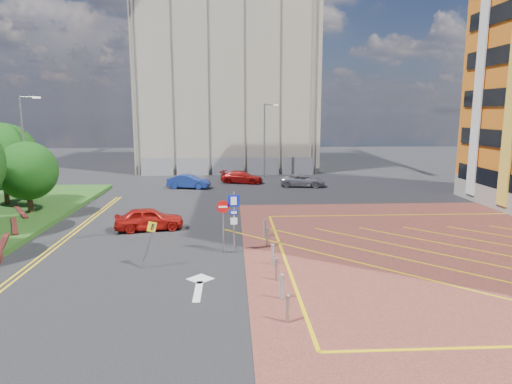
{
  "coord_description": "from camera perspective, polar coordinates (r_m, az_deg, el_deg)",
  "views": [
    {
      "loc": [
        0.41,
        -21.6,
        7.23
      ],
      "look_at": [
        1.8,
        4.21,
        2.61
      ],
      "focal_mm": 32.0,
      "sensor_mm": 36.0,
      "label": 1
    }
  ],
  "objects": [
    {
      "name": "warning_sign",
      "position": [
        21.61,
        -13.18,
        -5.72
      ],
      "size": [
        0.81,
        0.43,
        2.24
      ],
      "color": "#9EA0A8",
      "rests_on": "ground"
    },
    {
      "name": "tree_d",
      "position": [
        38.66,
        -29.08,
        3.87
      ],
      "size": [
        5.0,
        5.0,
        6.08
      ],
      "color": "#3D2B1C",
      "rests_on": "grass_bed"
    },
    {
      "name": "lamp_left_far",
      "position": [
        36.82,
        -26.94,
        5.03
      ],
      "size": [
        1.53,
        0.16,
        8.0
      ],
      "color": "#9EA0A8",
      "rests_on": "grass_bed"
    },
    {
      "name": "bollard_row",
      "position": [
        21.14,
        2.23,
        -8.53
      ],
      "size": [
        0.14,
        11.14,
        0.9
      ],
      "color": "#9EA0A8",
      "rests_on": "forecourt"
    },
    {
      "name": "car_blue_back",
      "position": [
        43.4,
        -8.43,
        1.3
      ],
      "size": [
        4.15,
        2.1,
        1.31
      ],
      "primitive_type": "imported",
      "rotation": [
        0.0,
        0.0,
        1.38
      ],
      "color": "navy",
      "rests_on": "ground"
    },
    {
      "name": "lamp_back",
      "position": [
        49.82,
        1.16,
        6.82
      ],
      "size": [
        1.53,
        0.16,
        8.0
      ],
      "color": "#9EA0A8",
      "rests_on": "ground"
    },
    {
      "name": "construction_building",
      "position": [
        61.72,
        -3.55,
        13.61
      ],
      "size": [
        21.2,
        19.2,
        22.0
      ],
      "primitive_type": "cube",
      "color": "#A69C87",
      "rests_on": "ground"
    },
    {
      "name": "car_red_back",
      "position": [
        46.11,
        -1.79,
        1.88
      ],
      "size": [
        4.59,
        2.93,
        1.24
      ],
      "primitive_type": "imported",
      "rotation": [
        0.0,
        0.0,
        1.27
      ],
      "color": "#9C0F0D",
      "rests_on": "ground"
    },
    {
      "name": "car_red_left",
      "position": [
        28.74,
        -13.22,
        -3.27
      ],
      "size": [
        4.38,
        2.46,
        1.41
      ],
      "primitive_type": "imported",
      "rotation": [
        0.0,
        0.0,
        1.77
      ],
      "color": "#A8130E",
      "rests_on": "ground"
    },
    {
      "name": "ground",
      "position": [
        22.78,
        -4.0,
        -8.4
      ],
      "size": [
        140.0,
        140.0,
        0.0
      ],
      "primitive_type": "plane",
      "color": "black",
      "rests_on": "ground"
    },
    {
      "name": "tree_c",
      "position": [
        34.77,
        -26.67,
        2.38
      ],
      "size": [
        4.0,
        4.0,
        4.9
      ],
      "color": "#3D2B1C",
      "rests_on": "grass_bed"
    },
    {
      "name": "forecourt",
      "position": [
        26.52,
        28.11,
        -6.9
      ],
      "size": [
        26.0,
        26.0,
        0.02
      ],
      "primitive_type": "cube",
      "color": "brown",
      "rests_on": "ground"
    },
    {
      "name": "construction_fence",
      "position": [
        51.98,
        -2.41,
        3.23
      ],
      "size": [
        21.6,
        0.06,
        2.0
      ],
      "primitive_type": "cube",
      "color": "gray",
      "rests_on": "ground"
    },
    {
      "name": "sign_cluster",
      "position": [
        23.2,
        -3.29,
        -3.04
      ],
      "size": [
        1.17,
        0.12,
        3.2
      ],
      "color": "#9EA0A8",
      "rests_on": "ground"
    },
    {
      "name": "car_silver_back",
      "position": [
        44.23,
        5.83,
        1.45
      ],
      "size": [
        4.58,
        2.63,
        1.2
      ],
      "primitive_type": "imported",
      "rotation": [
        0.0,
        0.0,
        1.42
      ],
      "color": "#A3A2A9",
      "rests_on": "ground"
    }
  ]
}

